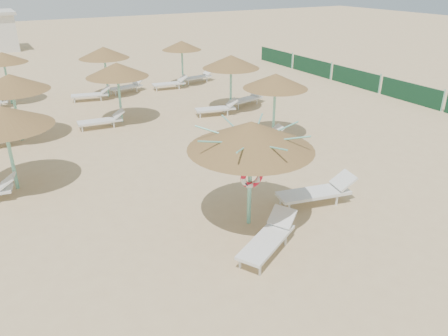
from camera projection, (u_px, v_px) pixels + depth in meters
ground at (246, 222)px, 12.09m from camera, size 120.00×120.00×0.00m
main_palapa at (251, 136)px, 11.01m from camera, size 3.28×3.28×2.94m
lounger_main_a at (269, 238)px, 10.73m from camera, size 2.18×1.59×0.78m
lounger_main_b at (318, 191)px, 12.91m from camera, size 2.44×1.16×0.85m
palapa_field at (117, 72)px, 19.14m from camera, size 14.67×13.45×2.72m
windbreak_fence at (355, 78)px, 26.06m from camera, size 0.08×19.84×1.10m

